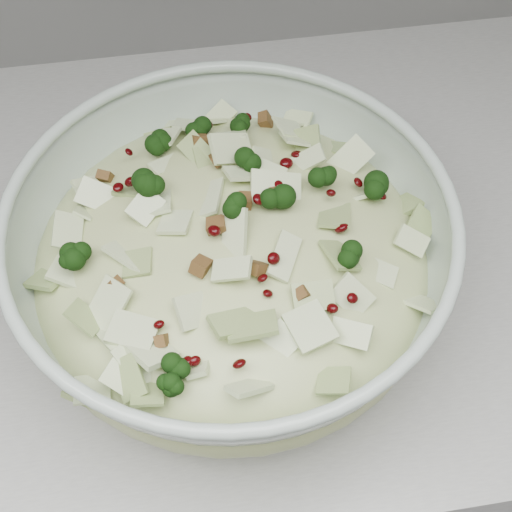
% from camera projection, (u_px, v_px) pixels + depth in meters
% --- Properties ---
extents(counter, '(3.60, 0.60, 0.90)m').
position_uv_depth(counter, '(465.00, 375.00, 1.10)').
color(counter, '#B8B8B3').
rests_on(counter, floor).
extents(mixing_bowl, '(0.42, 0.42, 0.14)m').
position_uv_depth(mixing_bowl, '(232.00, 263.00, 0.58)').
color(mixing_bowl, '#B0C1B5').
rests_on(mixing_bowl, counter).
extents(salad, '(0.39, 0.39, 0.14)m').
position_uv_depth(salad, '(231.00, 247.00, 0.56)').
color(salad, beige).
rests_on(salad, mixing_bowl).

